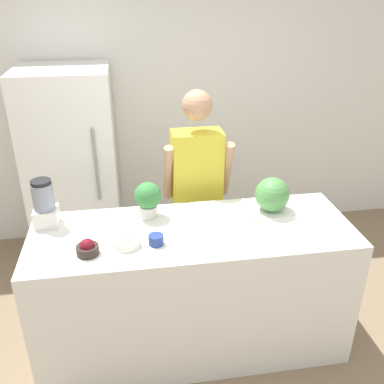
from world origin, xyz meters
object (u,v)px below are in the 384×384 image
Objects in this scene: refrigerator at (74,169)px; bowl_small_blue at (156,240)px; potted_plant at (148,198)px; watermelon at (272,195)px; blender at (44,205)px; bowl_cherries at (87,248)px; bowl_cream at (127,242)px; person at (197,194)px.

refrigerator is 19.36× the size of bowl_small_blue.
refrigerator is 1.26m from potted_plant.
potted_plant is at bearing 175.90° from watermelon.
blender is at bearing -93.14° from refrigerator.
blender reaches higher than bowl_cherries.
blender reaches higher than potted_plant.
watermelon reaches higher than bowl_cherries.
blender is at bearing 146.61° from bowl_cream.
bowl_cream is at bearing -33.39° from blender.
blender is (-0.51, 0.33, 0.12)m from bowl_cream.
person is 0.69m from watermelon.
refrigerator is 1.50m from bowl_cream.
refrigerator is 5.52× the size of blender.
blender is at bearing 126.32° from bowl_cherries.
potted_plant reaches higher than bowl_cherries.
watermelon is at bearing 19.18° from bowl_small_blue.
refrigerator is 11.24× the size of bowl_cream.
person is at bearing 131.52° from watermelon.
bowl_small_blue is (-0.82, -0.28, -0.10)m from watermelon.
potted_plant is (0.38, 0.38, 0.10)m from bowl_cherries.
person is at bearing 54.21° from bowl_cream.
watermelon is at bearing 14.94° from bowl_cherries.
bowl_cream is 0.17m from bowl_small_blue.
bowl_small_blue is (0.40, 0.04, -0.01)m from bowl_cherries.
blender is at bearing 177.93° from watermelon.
watermelon is 0.94× the size of potted_plant.
person reaches higher than bowl_small_blue.
refrigerator is 7.06× the size of potted_plant.
person is at bearing 22.39° from blender.
blender is at bearing -157.61° from person.
potted_plant is at bearing 93.53° from bowl_small_blue.
potted_plant is at bearing -61.23° from refrigerator.
potted_plant is at bearing 65.66° from bowl_cream.
bowl_cream is at bearing -114.34° from potted_plant.
person is at bearing 46.20° from bowl_cherries.
refrigerator is at bearing 113.38° from bowl_small_blue.
refrigerator is at bearing 141.28° from watermelon.
bowl_small_blue is 0.36× the size of potted_plant.
refrigerator is at bearing 107.30° from bowl_cream.
potted_plant reaches higher than watermelon.
blender reaches higher than watermelon.
refrigerator reaches higher than potted_plant.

